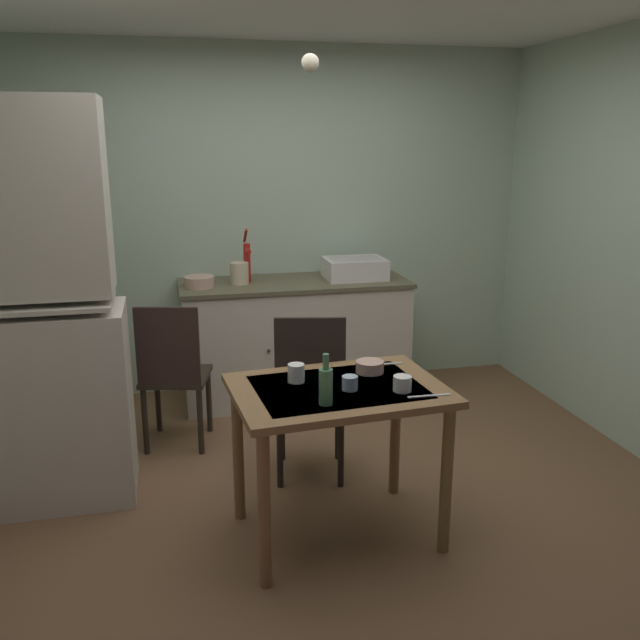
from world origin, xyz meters
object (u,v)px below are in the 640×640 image
(mixing_bowl_counter, at_px, (199,282))
(chair_by_counter, at_px, (173,372))
(chair_far_side, at_px, (310,395))
(serving_bowl_wide, at_px, (370,367))
(sink_basin, at_px, (355,268))
(hutch_cabinet, at_px, (27,324))
(glass_bottle, at_px, (326,385))
(dining_table, at_px, (338,411))
(hand_pump, at_px, (247,259))
(teacup_cream, at_px, (296,373))

(mixing_bowl_counter, xyz_separation_m, chair_by_counter, (-0.21, -0.65, -0.43))
(chair_far_side, height_order, serving_bowl_wide, chair_far_side)
(sink_basin, bearing_deg, mixing_bowl_counter, -177.50)
(hutch_cabinet, xyz_separation_m, sink_basin, (2.07, 1.17, -0.02))
(sink_basin, xyz_separation_m, chair_by_counter, (-1.36, -0.70, -0.47))
(chair_by_counter, xyz_separation_m, serving_bowl_wide, (0.95, -1.01, 0.30))
(mixing_bowl_counter, bearing_deg, chair_far_side, -67.20)
(hutch_cabinet, distance_m, chair_far_side, 1.53)
(chair_far_side, distance_m, glass_bottle, 0.85)
(mixing_bowl_counter, bearing_deg, dining_table, -73.64)
(hand_pump, bearing_deg, glass_bottle, -87.96)
(mixing_bowl_counter, height_order, dining_table, mixing_bowl_counter)
(dining_table, height_order, chair_far_side, chair_far_side)
(hand_pump, distance_m, serving_bowl_wide, 1.81)
(mixing_bowl_counter, bearing_deg, teacup_cream, -78.26)
(chair_by_counter, relative_size, glass_bottle, 4.09)
(hand_pump, relative_size, chair_by_counter, 0.41)
(dining_table, height_order, teacup_cream, teacup_cream)
(chair_far_side, height_order, teacup_cream, chair_far_side)
(sink_basin, distance_m, teacup_cream, 1.93)
(hand_pump, relative_size, chair_far_side, 0.39)
(dining_table, height_order, chair_by_counter, chair_by_counter)
(mixing_bowl_counter, distance_m, dining_table, 1.92)
(hand_pump, distance_m, teacup_cream, 1.82)
(hutch_cabinet, xyz_separation_m, dining_table, (1.47, -0.70, -0.33))
(mixing_bowl_counter, relative_size, serving_bowl_wide, 1.52)
(sink_basin, relative_size, hand_pump, 1.13)
(hand_pump, relative_size, mixing_bowl_counter, 1.84)
(chair_far_side, bearing_deg, teacup_cream, -109.83)
(chair_far_side, distance_m, chair_by_counter, 0.95)
(sink_basin, height_order, hand_pump, hand_pump)
(sink_basin, distance_m, mixing_bowl_counter, 1.14)
(sink_basin, xyz_separation_m, hand_pump, (-0.79, 0.05, 0.09))
(serving_bowl_wide, bearing_deg, chair_far_side, 117.62)
(teacup_cream, bearing_deg, serving_bowl_wide, 7.82)
(dining_table, bearing_deg, mixing_bowl_counter, 106.36)
(chair_far_side, relative_size, glass_bottle, 4.29)
(serving_bowl_wide, bearing_deg, sink_basin, 76.66)
(serving_bowl_wide, bearing_deg, glass_bottle, -131.08)
(chair_by_counter, relative_size, teacup_cream, 10.75)
(mixing_bowl_counter, bearing_deg, hutch_cabinet, -129.71)
(sink_basin, height_order, serving_bowl_wide, sink_basin)
(chair_by_counter, distance_m, serving_bowl_wide, 1.42)
(sink_basin, relative_size, serving_bowl_wide, 3.15)
(serving_bowl_wide, bearing_deg, chair_by_counter, 133.34)
(dining_table, distance_m, chair_far_side, 0.59)
(chair_by_counter, height_order, glass_bottle, glass_bottle)
(chair_by_counter, xyz_separation_m, glass_bottle, (0.64, -1.37, 0.37))
(chair_far_side, distance_m, serving_bowl_wide, 0.55)
(serving_bowl_wide, bearing_deg, hutch_cabinet, 162.26)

